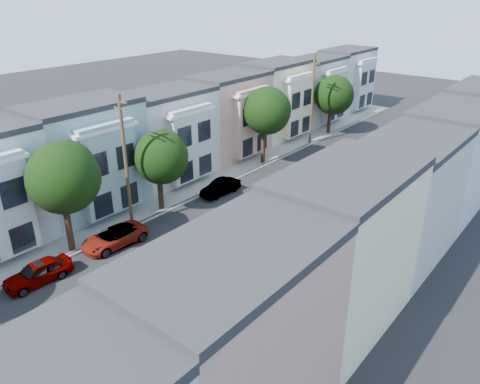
% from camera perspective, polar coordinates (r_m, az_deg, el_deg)
% --- Properties ---
extents(ground, '(160.00, 160.00, 0.00)m').
position_cam_1_polar(ground, '(31.47, -8.51, -8.81)').
color(ground, black).
rests_on(ground, ground).
extents(road_slab, '(12.00, 70.00, 0.02)m').
position_cam_1_polar(road_slab, '(41.70, 6.64, -0.10)').
color(road_slab, black).
rests_on(road_slab, ground).
extents(curb_left, '(0.30, 70.00, 0.15)m').
position_cam_1_polar(curb_left, '(44.89, 0.14, 1.95)').
color(curb_left, gray).
rests_on(curb_left, ground).
extents(curb_right, '(0.30, 70.00, 0.15)m').
position_cam_1_polar(curb_right, '(39.13, 14.10, -2.28)').
color(curb_right, gray).
rests_on(curb_right, ground).
extents(sidewalk_left, '(2.60, 70.00, 0.15)m').
position_cam_1_polar(sidewalk_left, '(45.66, -1.13, 2.33)').
color(sidewalk_left, gray).
rests_on(sidewalk_left, ground).
extents(sidewalk_right, '(2.60, 70.00, 0.15)m').
position_cam_1_polar(sidewalk_right, '(38.68, 15.83, -2.80)').
color(sidewalk_right, gray).
rests_on(sidewalk_right, ground).
extents(centerline, '(0.12, 70.00, 0.01)m').
position_cam_1_polar(centerline, '(41.70, 6.64, -0.12)').
color(centerline, gold).
rests_on(centerline, ground).
extents(townhouse_row_left, '(5.00, 70.00, 8.50)m').
position_cam_1_polar(townhouse_row_left, '(48.06, -4.61, 3.29)').
color(townhouse_row_left, '#B7B6B4').
rests_on(townhouse_row_left, ground).
extents(townhouse_row_right, '(5.00, 70.00, 8.50)m').
position_cam_1_polar(townhouse_row_right, '(37.65, 21.08, -4.46)').
color(townhouse_row_right, '#B7B6B4').
rests_on(townhouse_row_right, ground).
extents(tree_b, '(4.70, 4.70, 7.91)m').
position_cam_1_polar(tree_b, '(32.09, -20.79, 1.61)').
color(tree_b, black).
rests_on(tree_b, ground).
extents(tree_c, '(4.24, 4.24, 6.79)m').
position_cam_1_polar(tree_c, '(36.87, -9.68, 4.21)').
color(tree_c, black).
rests_on(tree_c, ground).
extents(tree_d, '(4.70, 4.70, 7.96)m').
position_cam_1_polar(tree_d, '(46.55, 3.22, 9.85)').
color(tree_d, black).
rests_on(tree_d, ground).
extents(tree_e, '(4.70, 4.70, 7.19)m').
position_cam_1_polar(tree_e, '(58.09, 11.30, 11.50)').
color(tree_e, black).
rests_on(tree_e, ground).
extents(tree_far_r, '(3.10, 3.10, 5.18)m').
position_cam_1_polar(tree_far_r, '(50.33, 22.53, 6.78)').
color(tree_far_r, black).
rests_on(tree_far_r, ground).
extents(utility_pole_near, '(1.60, 0.26, 10.00)m').
position_cam_1_polar(utility_pole_near, '(34.76, -13.75, 3.50)').
color(utility_pole_near, '#42301E').
rests_on(utility_pole_near, ground).
extents(utility_pole_far, '(1.60, 0.26, 10.00)m').
position_cam_1_polar(utility_pole_far, '(53.82, 8.80, 11.07)').
color(utility_pole_far, '#42301E').
rests_on(utility_pole_far, ground).
extents(fedex_truck, '(2.48, 6.44, 3.09)m').
position_cam_1_polar(fedex_truck, '(39.57, 8.14, 1.16)').
color(fedex_truck, silver).
rests_on(fedex_truck, ground).
extents(lead_sedan, '(2.12, 4.48, 1.40)m').
position_cam_1_polar(lead_sedan, '(48.53, 15.69, 3.54)').
color(lead_sedan, black).
rests_on(lead_sedan, ground).
extents(parked_left_b, '(1.94, 4.44, 1.41)m').
position_cam_1_polar(parked_left_b, '(31.69, -23.41, -8.99)').
color(parked_left_b, black).
rests_on(parked_left_b, ground).
extents(parked_left_c, '(2.52, 4.88, 1.31)m').
position_cam_1_polar(parked_left_c, '(34.13, -15.09, -5.36)').
color(parked_left_c, '#A0A0A0').
rests_on(parked_left_c, ground).
extents(parked_left_d, '(1.56, 3.94, 1.29)m').
position_cam_1_polar(parked_left_d, '(40.94, -2.38, 0.55)').
color(parked_left_d, black).
rests_on(parked_left_d, ground).
extents(parked_right_a, '(1.82, 4.65, 1.50)m').
position_cam_1_polar(parked_right_a, '(23.66, -16.86, -20.34)').
color(parked_right_a, slate).
rests_on(parked_right_a, ground).
extents(parked_right_b, '(1.97, 4.66, 1.40)m').
position_cam_1_polar(parked_right_b, '(26.67, -5.33, -13.55)').
color(parked_right_b, silver).
rests_on(parked_right_b, ground).
extents(parked_right_c, '(1.86, 4.42, 1.44)m').
position_cam_1_polar(parked_right_c, '(42.40, 14.98, 0.67)').
color(parked_right_c, black).
rests_on(parked_right_c, ground).
extents(parked_right_d, '(2.69, 5.16, 1.39)m').
position_cam_1_polar(parked_right_d, '(50.56, 19.44, 3.86)').
color(parked_right_d, black).
rests_on(parked_right_d, ground).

